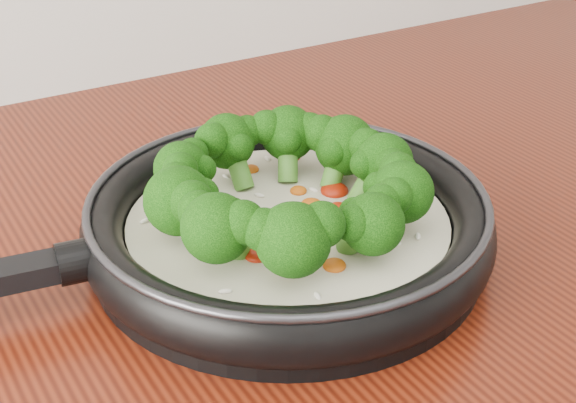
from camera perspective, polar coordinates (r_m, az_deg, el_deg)
skillet at (r=0.66m, az=-0.22°, el=-1.07°), size 0.53×0.37×0.10m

